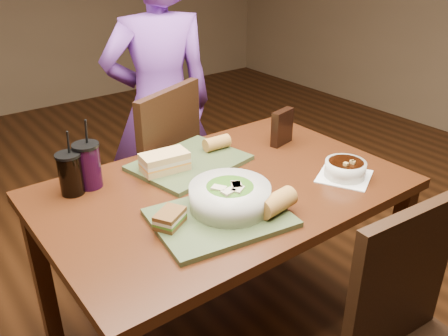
{
  "coord_description": "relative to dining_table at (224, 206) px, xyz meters",
  "views": [
    {
      "loc": [
        -0.91,
        -1.21,
        1.58
      ],
      "look_at": [
        0.0,
        0.0,
        0.82
      ],
      "focal_mm": 38.0,
      "sensor_mm": 36.0,
      "label": 1
    }
  ],
  "objects": [
    {
      "name": "ground",
      "position": [
        0.0,
        0.0,
        -0.66
      ],
      "size": [
        6.0,
        6.0,
        0.0
      ],
      "primitive_type": "plane",
      "color": "#381C0B",
      "rests_on": "ground"
    },
    {
      "name": "dining_table",
      "position": [
        0.0,
        0.0,
        0.0
      ],
      "size": [
        1.3,
        0.85,
        0.75
      ],
      "color": "#3D1C0C",
      "rests_on": "ground"
    },
    {
      "name": "chair_far",
      "position": [
        0.08,
        0.61,
        -0.12
      ],
      "size": [
        0.55,
        0.56,
        0.97
      ],
      "color": "black",
      "rests_on": "ground"
    },
    {
      "name": "diner",
      "position": [
        0.22,
        0.83,
        0.12
      ],
      "size": [
        0.65,
        0.51,
        1.55
      ],
      "primitive_type": "imported",
      "rotation": [
        0.0,
        0.0,
        2.87
      ],
      "color": "#71399D",
      "rests_on": "ground"
    },
    {
      "name": "tray_near",
      "position": [
        -0.15,
        -0.18,
        0.1
      ],
      "size": [
        0.46,
        0.38,
        0.02
      ],
      "primitive_type": "cube",
      "rotation": [
        0.0,
        0.0,
        -0.14
      ],
      "color": "#384627",
      "rests_on": "dining_table"
    },
    {
      "name": "tray_far",
      "position": [
        -0.01,
        0.22,
        0.1
      ],
      "size": [
        0.47,
        0.4,
        0.02
      ],
      "primitive_type": "cube",
      "rotation": [
        0.0,
        0.0,
        0.2
      ],
      "color": "#384627",
      "rests_on": "dining_table"
    },
    {
      "name": "salad_bowl",
      "position": [
        -0.09,
        -0.16,
        0.15
      ],
      "size": [
        0.27,
        0.27,
        0.09
      ],
      "color": "silver",
      "rests_on": "tray_near"
    },
    {
      "name": "soup_bowl",
      "position": [
        0.4,
        -0.22,
        0.12
      ],
      "size": [
        0.25,
        0.25,
        0.07
      ],
      "color": "white",
      "rests_on": "dining_table"
    },
    {
      "name": "sandwich_near",
      "position": [
        -0.31,
        -0.13,
        0.13
      ],
      "size": [
        0.12,
        0.11,
        0.05
      ],
      "color": "#593819",
      "rests_on": "tray_near"
    },
    {
      "name": "sandwich_far",
      "position": [
        -0.13,
        0.2,
        0.14
      ],
      "size": [
        0.18,
        0.11,
        0.07
      ],
      "color": "tan",
      "rests_on": "tray_far"
    },
    {
      "name": "baguette_near",
      "position": [
        0.01,
        -0.27,
        0.14
      ],
      "size": [
        0.14,
        0.09,
        0.07
      ],
      "primitive_type": "cylinder",
      "rotation": [
        0.0,
        1.57,
        0.14
      ],
      "color": "#AD7533",
      "rests_on": "tray_near"
    },
    {
      "name": "baguette_far",
      "position": [
        0.15,
        0.24,
        0.14
      ],
      "size": [
        0.11,
        0.06,
        0.06
      ],
      "primitive_type": "cylinder",
      "rotation": [
        0.0,
        1.57,
        -0.05
      ],
      "color": "#AD7533",
      "rests_on": "tray_far"
    },
    {
      "name": "cup_cola",
      "position": [
        -0.46,
        0.27,
        0.17
      ],
      "size": [
        0.09,
        0.09,
        0.24
      ],
      "color": "black",
      "rests_on": "dining_table"
    },
    {
      "name": "cup_berry",
      "position": [
        -0.39,
        0.29,
        0.18
      ],
      "size": [
        0.09,
        0.09,
        0.26
      ],
      "color": "black",
      "rests_on": "dining_table"
    },
    {
      "name": "chip_bag",
      "position": [
        0.43,
        0.15,
        0.17
      ],
      "size": [
        0.12,
        0.06,
        0.15
      ],
      "primitive_type": "cube",
      "rotation": [
        0.0,
        0.0,
        0.22
      ],
      "color": "black",
      "rests_on": "dining_table"
    }
  ]
}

